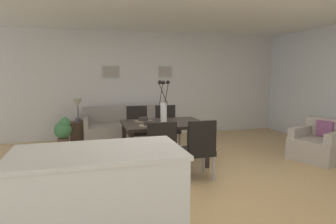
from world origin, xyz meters
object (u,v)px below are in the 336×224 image
object	(u,v)px
dining_chair_near_right	(138,127)
potted_plant	(63,131)
dining_chair_far_right	(167,125)
centerpiece_vase	(164,106)
side_table	(79,133)
dining_chair_near_left	(160,149)
table_lamp	(78,105)
dining_table	(164,127)
bowl_near_right	(143,119)
bowl_near_left	(149,123)
framed_picture_center	(165,72)
dining_chair_far_left	(199,147)
framed_picture_left	(111,72)
armchair	(319,144)
sofa	(128,129)

from	to	relation	value
dining_chair_near_right	potted_plant	xyz separation A→B (m)	(-1.48, 0.64, -0.14)
dining_chair_far_right	centerpiece_vase	xyz separation A→B (m)	(-0.31, -0.90, 0.51)
side_table	dining_chair_near_left	bearing A→B (deg)	-66.55
table_lamp	potted_plant	world-z (taller)	table_lamp
dining_table	bowl_near_right	size ratio (longest dim) A/B	8.24
bowl_near_left	framed_picture_center	xyz separation A→B (m)	(1.00, 2.59, 0.84)
dining_chair_far_left	framed_picture_left	bearing A→B (deg)	106.65
dining_chair_near_left	side_table	bearing A→B (deg)	113.45
framed_picture_left	dining_chair_far_left	bearing A→B (deg)	-73.35
dining_chair_near_right	dining_chair_far_left	bearing A→B (deg)	-72.21
dining_chair_far_left	side_table	bearing A→B (deg)	122.77
dining_chair_near_left	side_table	xyz separation A→B (m)	(-1.18, 2.71, -0.25)
framed_picture_center	table_lamp	bearing A→B (deg)	-165.98
armchair	sofa	bearing A→B (deg)	142.53
dining_chair_near_right	bowl_near_right	distance (m)	0.75
dining_table	potted_plant	xyz separation A→B (m)	(-1.77, 1.57, -0.28)
dining_table	dining_chair_near_right	xyz separation A→B (m)	(-0.29, 0.93, -0.14)
centerpiece_vase	armchair	world-z (taller)	centerpiece_vase
side_table	framed_picture_left	distance (m)	1.66
dining_table	sofa	bearing A→B (deg)	100.93
dining_chair_near_left	potted_plant	world-z (taller)	dining_chair_near_left
side_table	potted_plant	world-z (taller)	potted_plant
centerpiece_vase	armchair	xyz separation A→B (m)	(2.83, -0.57, -0.74)
dining_table	dining_chair_far_right	bearing A→B (deg)	71.02
dining_chair_near_right	framed_picture_left	world-z (taller)	framed_picture_left
armchair	bowl_near_right	bearing A→B (deg)	165.89
bowl_near_right	table_lamp	xyz separation A→B (m)	(-1.15, 1.60, 0.11)
dining_table	side_table	xyz separation A→B (m)	(-1.47, 1.83, -0.39)
dining_chair_near_left	dining_chair_far_left	size ratio (longest dim) A/B	1.00
centerpiece_vase	framed_picture_center	world-z (taller)	framed_picture_center
dining_chair_near_left	bowl_near_left	bearing A→B (deg)	92.05
side_table	potted_plant	size ratio (longest dim) A/B	0.78
table_lamp	framed_picture_center	size ratio (longest dim) A/B	1.41
bowl_near_left	bowl_near_right	distance (m)	0.45
dining_table	framed_picture_left	bearing A→B (deg)	106.08
dining_chair_far_left	dining_chair_near_right	bearing A→B (deg)	107.79
centerpiece_vase	sofa	world-z (taller)	centerpiece_vase
side_table	framed_picture_left	size ratio (longest dim) A/B	1.25
side_table	dining_table	bearing A→B (deg)	-51.21
dining_chair_near_left	centerpiece_vase	bearing A→B (deg)	71.75
dining_chair_far_left	framed_picture_left	distance (m)	3.60
dining_table	bowl_near_right	xyz separation A→B (m)	(-0.32, 0.22, 0.13)
table_lamp	framed_picture_left	bearing A→B (deg)	34.29
dining_table	table_lamp	world-z (taller)	table_lamp
dining_table	framed_picture_center	distance (m)	2.64
dining_chair_far_left	dining_chair_far_right	bearing A→B (deg)	89.70
dining_chair_far_right	framed_picture_left	size ratio (longest dim) A/B	2.20
dining_table	centerpiece_vase	world-z (taller)	centerpiece_vase
bowl_near_left	side_table	world-z (taller)	bowl_near_left
dining_chair_near_left	dining_chair_near_right	world-z (taller)	same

